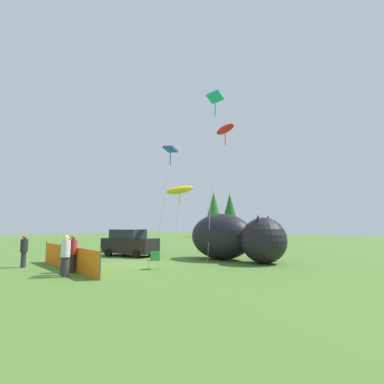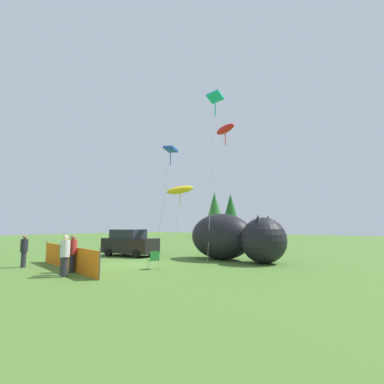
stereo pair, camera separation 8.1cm
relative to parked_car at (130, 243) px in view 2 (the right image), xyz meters
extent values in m
plane|color=#4C752D|center=(3.70, -2.80, -0.95)|extent=(120.00, 120.00, 0.00)
cube|color=black|center=(0.04, 0.01, -0.18)|extent=(4.31, 2.53, 1.06)
cube|color=#1E232D|center=(-0.15, -0.03, 0.67)|extent=(2.50, 2.05, 0.64)
cylinder|color=black|center=(1.11, 1.11, -0.67)|extent=(0.60, 0.35, 0.56)
cylinder|color=black|center=(1.44, -0.62, -0.67)|extent=(0.60, 0.35, 0.56)
cylinder|color=black|center=(-1.35, 0.64, -0.67)|extent=(0.60, 0.35, 0.56)
cylinder|color=black|center=(-1.02, -1.10, -0.67)|extent=(0.60, 0.35, 0.56)
cube|color=#267F33|center=(6.08, -3.54, -0.48)|extent=(0.69, 0.69, 0.03)
cube|color=#267F33|center=(6.30, -3.65, -0.25)|extent=(0.24, 0.45, 0.46)
cylinder|color=#A5A5AD|center=(5.79, -3.64, -0.71)|extent=(0.02, 0.02, 0.47)
cylinder|color=#A5A5AD|center=(5.98, -3.25, -0.71)|extent=(0.02, 0.02, 0.47)
cylinder|color=#A5A5AD|center=(6.18, -3.83, -0.71)|extent=(0.02, 0.02, 0.47)
cylinder|color=#A5A5AD|center=(6.37, -3.44, -0.71)|extent=(0.02, 0.02, 0.47)
ellipsoid|color=black|center=(6.45, 2.37, 0.56)|extent=(4.90, 3.49, 3.02)
ellipsoid|color=white|center=(6.45, 2.37, -0.12)|extent=(3.17, 2.56, 1.36)
sphere|color=black|center=(9.64, 2.03, 0.41)|extent=(2.71, 2.71, 2.71)
cone|color=black|center=(9.64, 2.71, 1.50)|extent=(0.76, 0.76, 0.81)
cone|color=black|center=(9.64, 1.35, 1.50)|extent=(0.76, 0.76, 0.81)
cube|color=orange|center=(2.63, -6.30, -0.36)|extent=(7.92, 1.66, 1.18)
cylinder|color=#4C4C51|center=(-1.32, -5.48, -0.30)|extent=(0.05, 0.05, 1.30)
cylinder|color=#4C4C51|center=(6.58, -7.11, -0.30)|extent=(0.05, 0.05, 1.30)
cylinder|color=#2D2D38|center=(3.80, -6.72, -0.52)|extent=(0.27, 0.27, 0.85)
cylinder|color=#B72D2D|center=(3.80, -6.72, 0.25)|extent=(0.39, 0.39, 0.71)
sphere|color=#8C6647|center=(3.80, -6.72, 0.72)|extent=(0.23, 0.23, 0.23)
cylinder|color=#2D2D38|center=(0.13, -7.41, -0.54)|extent=(0.26, 0.26, 0.82)
cylinder|color=#26262D|center=(0.13, -7.41, 0.21)|extent=(0.38, 0.38, 0.68)
sphere|color=#8C6647|center=(0.13, -7.41, 0.67)|extent=(0.22, 0.22, 0.22)
cylinder|color=#2D2D38|center=(4.67, -7.58, -0.52)|extent=(0.27, 0.27, 0.86)
cylinder|color=silver|center=(4.67, -7.58, 0.28)|extent=(0.40, 0.40, 0.72)
sphere|color=beige|center=(4.67, -7.58, 0.75)|extent=(0.23, 0.23, 0.23)
cylinder|color=#2D2D38|center=(4.19, -7.39, -0.57)|extent=(0.24, 0.24, 0.76)
cylinder|color=#338C4C|center=(4.19, -7.39, 0.13)|extent=(0.35, 0.35, 0.63)
sphere|color=#8C6647|center=(4.19, -7.39, 0.55)|extent=(0.21, 0.21, 0.21)
cylinder|color=silver|center=(4.55, 4.09, 3.96)|extent=(1.35, 1.93, 9.82)
ellipsoid|color=red|center=(5.21, 5.04, 8.87)|extent=(2.15, 1.19, 0.79)
cylinder|color=red|center=(5.21, 5.04, 8.17)|extent=(0.06, 0.06, 1.20)
cylinder|color=silver|center=(6.62, 1.03, 4.40)|extent=(0.51, 0.35, 10.70)
cube|color=#19B2B2|center=(6.86, 1.19, 9.75)|extent=(1.00, 1.04, 0.56)
cylinder|color=#19B2B2|center=(6.86, 1.19, 9.05)|extent=(0.06, 0.06, 1.20)
cylinder|color=silver|center=(0.99, 2.49, 3.13)|extent=(1.93, 0.52, 8.16)
cube|color=blue|center=(1.93, 2.24, 7.21)|extent=(1.05, 1.03, 0.45)
cylinder|color=blue|center=(1.93, 2.24, 6.51)|extent=(0.06, 0.06, 1.20)
cylinder|color=silver|center=(1.12, 3.98, 1.62)|extent=(0.79, 0.19, 5.13)
ellipsoid|color=yellow|center=(1.50, 3.90, 4.18)|extent=(2.21, 1.83, 1.02)
cylinder|color=yellow|center=(1.50, 3.90, 3.48)|extent=(0.06, 0.06, 1.20)
cylinder|color=brown|center=(-16.06, 35.01, 0.10)|extent=(0.67, 0.67, 2.10)
cone|color=#2D6B2D|center=(-16.06, 35.01, 4.52)|extent=(3.70, 3.70, 6.73)
cylinder|color=brown|center=(-10.66, 32.18, 0.00)|extent=(0.60, 0.60, 1.89)
cone|color=#1E5623|center=(-10.66, 32.18, 3.96)|extent=(3.32, 3.32, 6.03)
camera|label=1|loc=(17.34, -14.69, 1.31)|focal=28.00mm
camera|label=2|loc=(17.40, -14.64, 1.31)|focal=28.00mm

